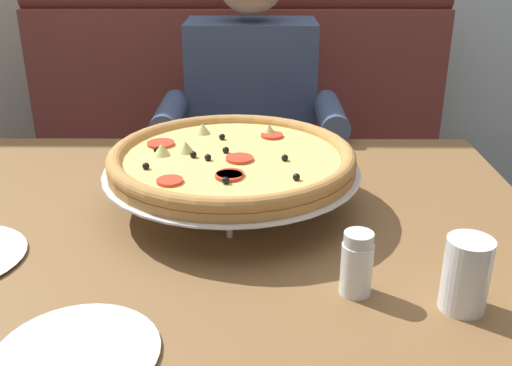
{
  "coord_description": "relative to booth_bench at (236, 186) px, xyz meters",
  "views": [
    {
      "loc": [
        0.09,
        -1.06,
        1.28
      ],
      "look_at": [
        0.08,
        0.02,
        0.82
      ],
      "focal_mm": 41.68,
      "sensor_mm": 36.0,
      "label": 1
    }
  ],
  "objects": [
    {
      "name": "diner_main",
      "position": [
        0.06,
        -0.27,
        0.31
      ],
      "size": [
        0.54,
        0.64,
        1.27
      ],
      "color": "#2D3342",
      "rests_on": "ground_plane"
    },
    {
      "name": "drinking_glass",
      "position": [
        0.4,
        -1.26,
        0.4
      ],
      "size": [
        0.07,
        0.07,
        0.12
      ],
      "color": "silver",
      "rests_on": "dining_table"
    },
    {
      "name": "shaker_parmesan",
      "position": [
        0.24,
        -1.22,
        0.39
      ],
      "size": [
        0.05,
        0.05,
        0.11
      ],
      "color": "white",
      "rests_on": "dining_table"
    },
    {
      "name": "plate_near_right",
      "position": [
        -0.16,
        -1.37,
        0.36
      ],
      "size": [
        0.23,
        0.23,
        0.02
      ],
      "color": "white",
      "rests_on": "dining_table"
    },
    {
      "name": "pizza",
      "position": [
        0.03,
        -0.89,
        0.45
      ],
      "size": [
        0.52,
        0.52,
        0.13
      ],
      "color": "silver",
      "rests_on": "dining_table"
    },
    {
      "name": "booth_bench",
      "position": [
        0.0,
        0.0,
        0.0
      ],
      "size": [
        1.57,
        0.78,
        1.13
      ],
      "color": "brown",
      "rests_on": "ground_plane"
    },
    {
      "name": "dining_table",
      "position": [
        0.0,
        -0.96,
        0.27
      ],
      "size": [
        1.31,
        0.98,
        0.75
      ],
      "color": "brown",
      "rests_on": "ground_plane"
    }
  ]
}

